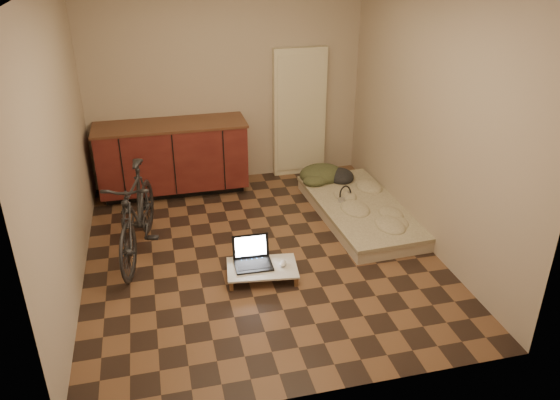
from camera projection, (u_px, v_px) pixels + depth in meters
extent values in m
cube|color=brown|center=(260.00, 252.00, 5.68)|extent=(3.50, 4.00, 0.00)
cube|color=#B7A48D|center=(226.00, 82.00, 6.85)|extent=(3.50, 0.00, 2.60)
cube|color=#B7A48D|center=(323.00, 238.00, 3.36)|extent=(3.50, 0.00, 2.60)
cube|color=#B7A48D|center=(61.00, 149.00, 4.73)|extent=(0.00, 4.00, 2.60)
cube|color=#B7A48D|center=(428.00, 120.00, 5.48)|extent=(0.00, 4.00, 2.60)
cube|color=black|center=(175.00, 187.00, 7.02)|extent=(1.70, 0.48, 0.10)
cube|color=#491614|center=(173.00, 156.00, 6.79)|extent=(1.80, 0.60, 0.78)
cube|color=#53301E|center=(170.00, 125.00, 6.61)|extent=(1.84, 0.62, 0.03)
cube|color=beige|center=(299.00, 113.00, 7.20)|extent=(0.70, 0.10, 1.70)
imported|color=black|center=(136.00, 209.00, 5.44)|extent=(0.78, 1.65, 1.02)
cube|color=beige|center=(360.00, 212.00, 6.36)|extent=(0.99, 1.95, 0.12)
cube|color=#C4B897|center=(361.00, 206.00, 6.33)|extent=(1.01, 1.97, 0.05)
cube|color=brown|center=(231.00, 286.00, 5.05)|extent=(0.04, 0.04, 0.09)
cube|color=brown|center=(230.00, 264.00, 5.39)|extent=(0.04, 0.04, 0.09)
cube|color=brown|center=(296.00, 282.00, 5.12)|extent=(0.04, 0.04, 0.09)
cube|color=brown|center=(291.00, 260.00, 5.45)|extent=(0.04, 0.04, 0.09)
cube|color=silver|center=(262.00, 268.00, 5.23)|extent=(0.71, 0.51, 0.02)
cube|color=black|center=(254.00, 265.00, 5.23)|extent=(0.36, 0.26, 0.02)
cube|color=black|center=(251.00, 246.00, 5.32)|extent=(0.36, 0.08, 0.23)
cube|color=white|center=(251.00, 246.00, 5.32)|extent=(0.31, 0.06, 0.19)
ellipsoid|color=white|center=(283.00, 263.00, 5.24)|extent=(0.11, 0.13, 0.04)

